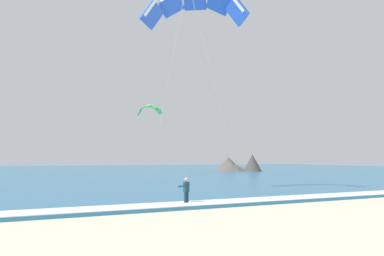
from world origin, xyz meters
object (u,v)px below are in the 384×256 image
object	(u,v)px
kitesurfer	(186,190)
kite_primary	(194,7)
kite_distant	(149,109)
surfboard	(186,206)

from	to	relation	value
kitesurfer	kite_primary	xyz separation A→B (m)	(2.72, 5.06, 14.09)
kitesurfer	kite_distant	xyz separation A→B (m)	(7.52, 36.65, 10.53)
surfboard	kite_distant	bearing A→B (deg)	78.42
surfboard	kite_distant	xyz separation A→B (m)	(7.51, 36.67, 11.45)
surfboard	kitesurfer	size ratio (longest dim) A/B	0.86
surfboard	kite_primary	xyz separation A→B (m)	(2.71, 5.08, 15.01)
surfboard	kite_primary	bearing A→B (deg)	61.91
kitesurfer	kite_primary	world-z (taller)	kite_primary
kite_primary	surfboard	bearing A→B (deg)	-118.09
surfboard	kite_primary	world-z (taller)	kite_primary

